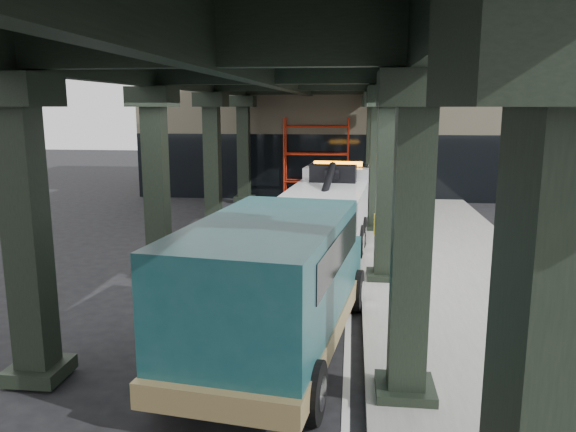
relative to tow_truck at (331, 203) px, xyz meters
The scene contains 8 objects.
ground 6.69m from the tow_truck, 99.16° to the right, with size 90.00×90.00×0.00m, color black.
sidewalk 5.79m from the tow_truck, 52.32° to the right, with size 5.00×40.00×0.15m, color gray.
lane_stripe 4.71m from the tow_truck, 81.66° to the right, with size 0.12×38.00×0.01m, color silver.
viaduct 6.27m from the tow_truck, 107.88° to the right, with size 7.40×32.00×6.40m.
building 13.82m from the tow_truck, 85.96° to the left, with size 22.00×10.00×8.00m, color #C6B793.
scaffolding 8.27m from the tow_truck, 97.28° to the left, with size 3.08×0.88×4.00m.
tow_truck is the anchor object (origin of this frame).
towed_van 9.06m from the tow_truck, 94.27° to the right, with size 3.29×6.66×2.60m.
Camera 1 is at (1.72, -12.15, 4.50)m, focal length 35.00 mm.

